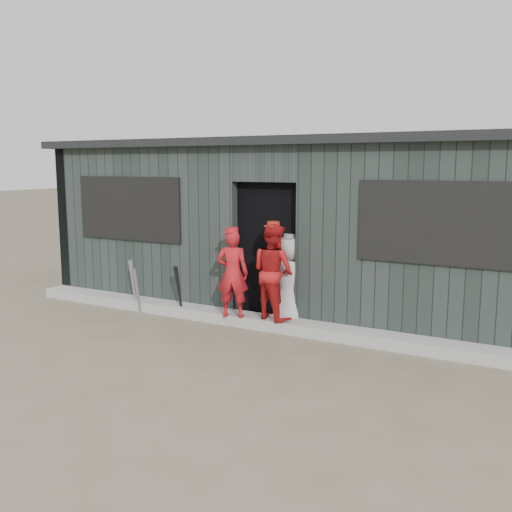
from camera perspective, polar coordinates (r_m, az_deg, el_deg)
The scene contains 9 objects.
ground at distance 6.57m, azimuth -7.72°, elevation -10.85°, with size 80.00×80.00×0.00m, color brown.
curb at distance 8.01m, azimuth 0.07°, elevation -6.53°, with size 8.00×0.36×0.15m, color #979792.
bat_left at distance 9.02m, azimuth -12.17°, elevation -2.84°, with size 0.07×0.07×0.80m, color #9A9BA3.
bat_mid at distance 8.85m, azimuth -11.79°, elevation -3.39°, with size 0.07×0.07×0.69m, color gray.
bat_right at distance 8.51m, azimuth -7.72°, elevation -3.51°, with size 0.07×0.07×0.78m, color black.
player_red_left at distance 7.84m, azimuth -2.37°, elevation -1.75°, with size 0.44×0.29×1.22m, color #A8141B.
player_red_right at distance 7.72m, azimuth 1.73°, elevation -1.56°, with size 0.64×0.50×1.31m, color #A31415.
player_grey_back at distance 7.97m, azimuth 3.35°, elevation -2.49°, with size 0.62×0.40×1.27m, color #AAAAAA.
dugout at distance 9.28m, azimuth 5.08°, elevation 3.21°, with size 8.30×3.30×2.62m.
Camera 1 is at (3.71, -4.95, 2.23)m, focal length 40.00 mm.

